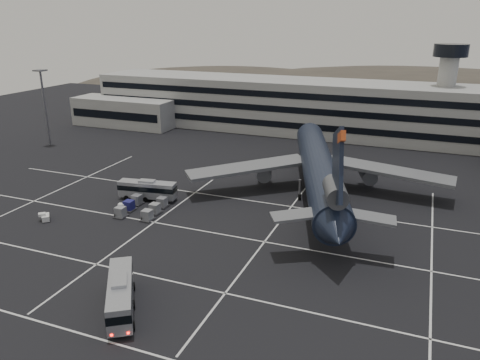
% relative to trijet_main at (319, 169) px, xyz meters
% --- Properties ---
extents(ground, '(260.00, 260.00, 0.00)m').
position_rel_trijet_main_xyz_m(ground, '(-15.03, -23.96, -5.25)').
color(ground, black).
rests_on(ground, ground).
extents(lane_markings, '(90.00, 55.62, 0.01)m').
position_rel_trijet_main_xyz_m(lane_markings, '(-14.08, -23.23, -5.24)').
color(lane_markings, silver).
rests_on(lane_markings, ground).
extents(terminal, '(125.00, 26.00, 24.00)m').
position_rel_trijet_main_xyz_m(terminal, '(-17.98, 47.19, 1.68)').
color(terminal, gray).
rests_on(terminal, ground).
extents(hills, '(352.00, 180.00, 44.00)m').
position_rel_trijet_main_xyz_m(hills, '(2.96, 146.04, -17.32)').
color(hills, '#38332B').
rests_on(hills, ground).
extents(lightpole_left, '(2.40, 2.40, 18.28)m').
position_rel_trijet_main_xyz_m(lightpole_left, '(-70.03, 11.04, 6.57)').
color(lightpole_left, slate).
rests_on(lightpole_left, ground).
extents(trijet_main, '(45.31, 56.43, 18.08)m').
position_rel_trijet_main_xyz_m(trijet_main, '(0.00, 0.00, 0.00)').
color(trijet_main, black).
rests_on(trijet_main, ground).
extents(bus_near, '(8.12, 10.46, 3.84)m').
position_rel_trijet_main_xyz_m(bus_near, '(-12.18, -40.99, -3.15)').
color(bus_near, gray).
rests_on(bus_near, ground).
extents(bus_far, '(10.36, 3.92, 3.57)m').
position_rel_trijet_main_xyz_m(bus_far, '(-27.11, -12.03, -3.30)').
color(bus_far, gray).
rests_on(bus_far, ground).
extents(tug_a, '(1.61, 2.22, 1.30)m').
position_rel_trijet_main_xyz_m(tug_a, '(-28.20, -17.63, -4.67)').
color(tug_a, silver).
rests_on(tug_a, ground).
extents(tug_b, '(2.27, 2.30, 1.30)m').
position_rel_trijet_main_xyz_m(tug_b, '(-37.11, -25.57, -4.67)').
color(tug_b, silver).
rests_on(tug_b, ground).
extents(uld_cluster, '(7.46, 10.98, 1.71)m').
position_rel_trijet_main_xyz_m(uld_cluster, '(-25.18, -15.75, -4.41)').
color(uld_cluster, '#2D2D30').
rests_on(uld_cluster, ground).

